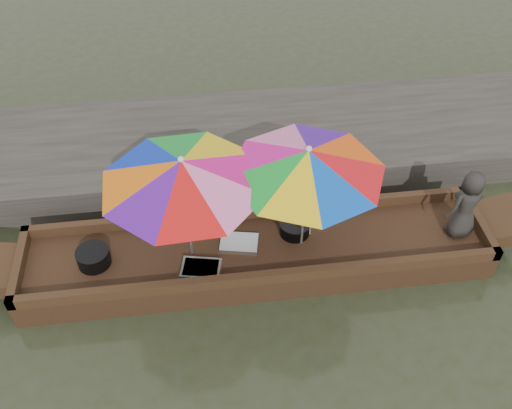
{
  "coord_description": "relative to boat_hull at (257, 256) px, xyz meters",
  "views": [
    {
      "loc": [
        -0.61,
        -4.7,
        5.75
      ],
      "look_at": [
        0.0,
        0.1,
        1.0
      ],
      "focal_mm": 40.0,
      "sensor_mm": 36.0,
      "label": 1
    }
  ],
  "objects": [
    {
      "name": "water",
      "position": [
        0.0,
        0.0,
        -0.17
      ],
      "size": [
        80.0,
        80.0,
        0.0
      ],
      "primitive_type": "plane",
      "color": "#2A321A",
      "rests_on": "ground"
    },
    {
      "name": "dock",
      "position": [
        0.0,
        2.2,
        0.08
      ],
      "size": [
        22.0,
        2.2,
        0.5
      ],
      "primitive_type": "cube",
      "color": "#2D2B26",
      "rests_on": "ground"
    },
    {
      "name": "boat_hull",
      "position": [
        0.0,
        0.0,
        0.0
      ],
      "size": [
        5.88,
        1.2,
        0.35
      ],
      "primitive_type": "cube",
      "color": "black",
      "rests_on": "water"
    },
    {
      "name": "cooking_pot",
      "position": [
        -2.0,
        -0.01,
        0.28
      ],
      "size": [
        0.4,
        0.4,
        0.21
      ],
      "primitive_type": "cylinder",
      "color": "black",
      "rests_on": "boat_hull"
    },
    {
      "name": "tray_crayfish",
      "position": [
        -0.72,
        -0.31,
        0.22
      ],
      "size": [
        0.53,
        0.42,
        0.09
      ],
      "primitive_type": "cube",
      "rotation": [
        0.0,
        0.0,
        -0.21
      ],
      "color": "silver",
      "rests_on": "boat_hull"
    },
    {
      "name": "tray_scallop",
      "position": [
        -0.22,
        0.06,
        0.21
      ],
      "size": [
        0.53,
        0.41,
        0.06
      ],
      "primitive_type": "cube",
      "rotation": [
        0.0,
        0.0,
        -0.2
      ],
      "color": "silver",
      "rests_on": "boat_hull"
    },
    {
      "name": "charcoal_grill",
      "position": [
        0.51,
        0.18,
        0.27
      ],
      "size": [
        0.39,
        0.39,
        0.18
      ],
      "primitive_type": "cylinder",
      "color": "black",
      "rests_on": "boat_hull"
    },
    {
      "name": "supply_bag",
      "position": [
        0.6,
        0.27,
        0.3
      ],
      "size": [
        0.33,
        0.28,
        0.26
      ],
      "primitive_type": "cube",
      "rotation": [
        0.0,
        0.0,
        -0.25
      ],
      "color": "silver",
      "rests_on": "boat_hull"
    },
    {
      "name": "vendor",
      "position": [
        2.59,
        -0.07,
        0.67
      ],
      "size": [
        0.57,
        0.46,
        1.0
      ],
      "primitive_type": "imported",
      "rotation": [
        0.0,
        0.0,
        3.47
      ],
      "color": "#282523",
      "rests_on": "boat_hull"
    },
    {
      "name": "umbrella_bow",
      "position": [
        -0.82,
        0.0,
        0.95
      ],
      "size": [
        2.42,
        2.42,
        1.55
      ],
      "primitive_type": null,
      "rotation": [
        0.0,
        0.0,
        -0.34
      ],
      "color": "#E51485",
      "rests_on": "boat_hull"
    },
    {
      "name": "umbrella_stern",
      "position": [
        0.56,
        0.0,
        0.95
      ],
      "size": [
        1.83,
        1.83,
        1.55
      ],
      "primitive_type": null,
      "rotation": [
        0.0,
        0.0,
        -0.02
      ],
      "color": "#FF550C",
      "rests_on": "boat_hull"
    }
  ]
}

